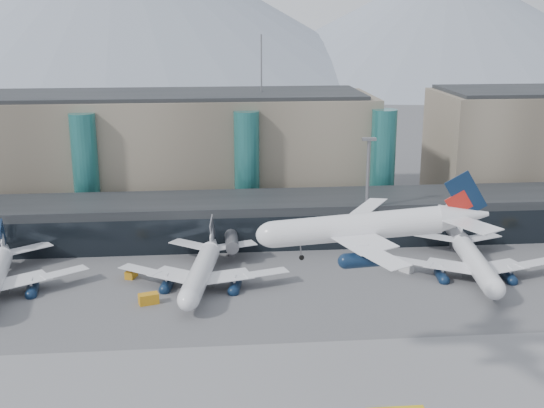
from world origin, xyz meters
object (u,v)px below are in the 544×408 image
(hero_jet, at_px, (380,219))
(lightmast_mid, at_px, (367,188))
(veh_b, at_px, (131,274))
(veh_h, at_px, (149,299))
(veh_d, at_px, (469,262))
(veh_g, at_px, (406,268))
(jet_parked_mid, at_px, (203,261))
(jet_parked_right, at_px, (473,253))

(hero_jet, bearing_deg, lightmast_mid, 87.22)
(hero_jet, distance_m, veh_b, 64.52)
(veh_h, bearing_deg, veh_d, -5.32)
(lightmast_mid, relative_size, veh_b, 9.37)
(hero_jet, distance_m, veh_g, 52.87)
(veh_d, bearing_deg, hero_jet, -162.37)
(jet_parked_mid, distance_m, veh_b, 15.39)
(jet_parked_right, xyz_separation_m, veh_g, (-13.11, 1.73, -3.59))
(lightmast_mid, relative_size, veh_g, 9.40)
(jet_parked_mid, relative_size, veh_h, 9.92)
(veh_b, bearing_deg, jet_parked_mid, -84.60)
(hero_jet, distance_m, veh_h, 52.88)
(jet_parked_mid, distance_m, veh_d, 56.15)
(lightmast_mid, height_order, jet_parked_mid, lightmast_mid)
(hero_jet, xyz_separation_m, jet_parked_mid, (-24.25, 41.84, -20.83))
(hero_jet, bearing_deg, jet_parked_mid, 128.90)
(veh_h, bearing_deg, jet_parked_mid, 26.56)
(veh_b, bearing_deg, veh_d, -70.08)
(jet_parked_mid, bearing_deg, hero_jet, -140.97)
(jet_parked_right, distance_m, veh_h, 65.49)
(lightmast_mid, bearing_deg, veh_g, -68.03)
(veh_d, height_order, veh_h, veh_h)
(jet_parked_mid, bearing_deg, lightmast_mid, -57.68)
(veh_b, distance_m, veh_h, 13.95)
(veh_g, bearing_deg, jet_parked_mid, -124.16)
(hero_jet, height_order, jet_parked_mid, hero_jet)
(lightmast_mid, bearing_deg, jet_parked_mid, -156.62)
(veh_d, relative_size, veh_h, 0.73)
(jet_parked_right, height_order, veh_b, jet_parked_right)
(veh_b, relative_size, veh_d, 1.05)
(jet_parked_mid, bearing_deg, veh_g, -78.66)
(hero_jet, xyz_separation_m, jet_parked_right, (30.46, 41.86, -20.79))
(jet_parked_mid, bearing_deg, jet_parked_right, -81.04)
(jet_parked_right, distance_m, veh_b, 69.43)
(hero_jet, distance_m, jet_parked_right, 55.79)
(lightmast_mid, distance_m, veh_d, 26.56)
(jet_parked_right, relative_size, veh_b, 13.07)
(jet_parked_mid, xyz_separation_m, veh_g, (41.60, 1.74, -3.55))
(veh_g, height_order, veh_h, veh_h)
(jet_parked_right, xyz_separation_m, veh_d, (1.16, 4.38, -3.64))
(lightmast_mid, bearing_deg, veh_h, -151.32)
(hero_jet, xyz_separation_m, veh_h, (-34.23, 32.24, -24.18))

